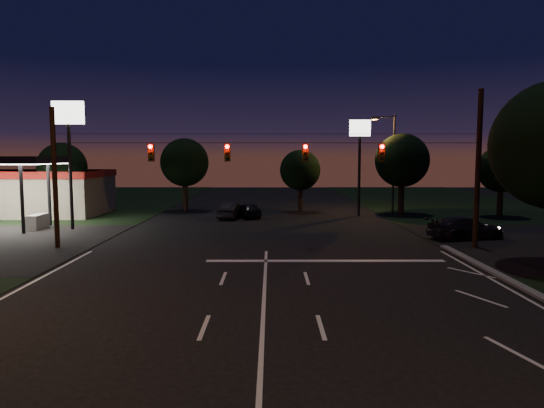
{
  "coord_description": "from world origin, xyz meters",
  "views": [
    {
      "loc": [
        0.26,
        -12.46,
        5.23
      ],
      "look_at": [
        0.31,
        10.28,
        3.0
      ],
      "focal_mm": 32.0,
      "sensor_mm": 36.0,
      "label": 1
    }
  ],
  "objects_px": {
    "car_oncoming_a": "(248,210)",
    "car_cross": "(466,228)",
    "car_oncoming_b": "(231,211)",
    "utility_pole_right": "(475,248)"
  },
  "relations": [
    {
      "from": "car_oncoming_a",
      "to": "car_cross",
      "type": "distance_m",
      "value": 18.01
    },
    {
      "from": "car_oncoming_a",
      "to": "car_oncoming_b",
      "type": "xyz_separation_m",
      "value": [
        -1.46,
        -0.63,
        0.03
      ]
    },
    {
      "from": "utility_pole_right",
      "to": "car_oncoming_a",
      "type": "relative_size",
      "value": 2.38
    },
    {
      "from": "car_oncoming_b",
      "to": "car_oncoming_a",
      "type": "bearing_deg",
      "value": -146.91
    },
    {
      "from": "car_oncoming_a",
      "to": "car_oncoming_b",
      "type": "distance_m",
      "value": 1.59
    },
    {
      "from": "car_oncoming_b",
      "to": "car_cross",
      "type": "xyz_separation_m",
      "value": [
        15.74,
        -10.35,
        0.04
      ]
    },
    {
      "from": "car_oncoming_b",
      "to": "car_cross",
      "type": "relative_size",
      "value": 0.83
    },
    {
      "from": "car_oncoming_b",
      "to": "car_cross",
      "type": "distance_m",
      "value": 18.84
    },
    {
      "from": "utility_pole_right",
      "to": "car_oncoming_a",
      "type": "distance_m",
      "value": 19.5
    },
    {
      "from": "utility_pole_right",
      "to": "car_oncoming_b",
      "type": "distance_m",
      "value": 20.13
    }
  ]
}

